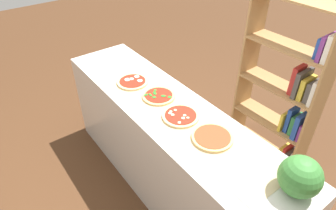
{
  "coord_description": "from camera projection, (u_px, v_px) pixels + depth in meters",
  "views": [
    {
      "loc": [
        1.42,
        -1.06,
        2.23
      ],
      "look_at": [
        0.0,
        0.0,
        0.92
      ],
      "focal_mm": 31.87,
      "sensor_mm": 36.0,
      "label": 1
    }
  ],
  "objects": [
    {
      "name": "pizza_mozzarella_0",
      "position": [
        133.0,
        82.0,
        2.47
      ],
      "size": [
        0.26,
        0.26,
        0.02
      ],
      "color": "#E5C17F",
      "rests_on": "parchment_paper"
    },
    {
      "name": "counter",
      "position": [
        168.0,
        150.0,
        2.48
      ],
      "size": [
        2.33,
        0.57,
        0.9
      ],
      "primitive_type": "cube",
      "color": "beige",
      "rests_on": "ground_plane"
    },
    {
      "name": "parchment_paper",
      "position": [
        168.0,
        107.0,
        2.21
      ],
      "size": [
        1.91,
        0.37,
        0.0
      ],
      "primitive_type": "cube",
      "color": "tan",
      "rests_on": "counter"
    },
    {
      "name": "pizza_mushroom_2",
      "position": [
        181.0,
        116.0,
        2.11
      ],
      "size": [
        0.26,
        0.26,
        0.03
      ],
      "color": "#E5C17F",
      "rests_on": "parchment_paper"
    },
    {
      "name": "ground_plane",
      "position": [
        168.0,
        185.0,
        2.75
      ],
      "size": [
        12.0,
        12.0,
        0.0
      ],
      "primitive_type": "plane",
      "color": "#4C2D19"
    },
    {
      "name": "bookshelf",
      "position": [
        289.0,
        95.0,
        2.62
      ],
      "size": [
        0.76,
        0.27,
        1.56
      ],
      "color": "#A87A47",
      "rests_on": "ground_plane"
    },
    {
      "name": "pizza_spinach_1",
      "position": [
        159.0,
        96.0,
        2.31
      ],
      "size": [
        0.26,
        0.26,
        0.02
      ],
      "color": "#DBB26B",
      "rests_on": "parchment_paper"
    },
    {
      "name": "pizza_plain_3",
      "position": [
        212.0,
        137.0,
        1.93
      ],
      "size": [
        0.27,
        0.27,
        0.02
      ],
      "color": "#DBB26B",
      "rests_on": "parchment_paper"
    },
    {
      "name": "watermelon",
      "position": [
        300.0,
        177.0,
        1.54
      ],
      "size": [
        0.23,
        0.23,
        0.23
      ],
      "primitive_type": "sphere",
      "color": "#387A33",
      "rests_on": "counter"
    }
  ]
}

